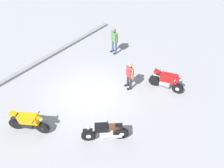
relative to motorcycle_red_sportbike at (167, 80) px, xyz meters
name	(u,v)px	position (x,y,z in m)	size (l,w,h in m)	color
ground_plane	(90,95)	(-3.05, 2.95, -0.59)	(40.00, 40.00, 0.00)	gray
curb_edge	(36,63)	(-3.05, 7.55, -0.52)	(14.00, 0.30, 0.15)	gray
motorcycle_red_sportbike	(167,80)	(0.00, 0.00, 0.00)	(0.70, 1.96, 1.14)	black
motorcycle_orange_sportbike	(28,121)	(-6.42, 3.54, 0.00)	(1.07, 1.83, 1.14)	black
motorcycle_black_cruiser	(105,132)	(-4.68, 0.49, -0.07)	(1.50, 1.62, 1.09)	black
person_in_red_shirt	(130,74)	(-1.19, 1.66, 0.34)	(0.48, 0.60, 1.64)	#262628
person_in_green_shirt	(114,39)	(1.12, 4.49, 0.43)	(0.41, 0.67, 1.77)	#384772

